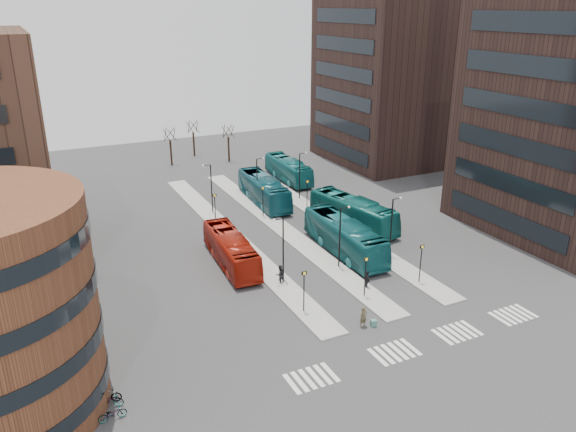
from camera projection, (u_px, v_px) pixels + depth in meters
name	position (u px, v px, depth m)	size (l,w,h in m)	color
ground	(441.00, 378.00, 38.53)	(160.00, 160.00, 0.00)	#2F2F32
island_left	(231.00, 236.00, 62.03)	(2.50, 45.00, 0.15)	#969691
island_mid	(280.00, 227.00, 64.51)	(2.50, 45.00, 0.15)	#969691
island_right	(326.00, 219.00, 66.98)	(2.50, 45.00, 0.15)	#969691
suitcase	(374.00, 323.00, 44.69)	(0.44, 0.35, 0.56)	#1C339B
red_bus	(231.00, 249.00, 54.90)	(2.68, 11.44, 3.19)	#A61C0C
teal_bus_a	(344.00, 237.00, 57.45)	(2.99, 12.77, 3.56)	#13595F
teal_bus_b	(264.00, 190.00, 71.94)	(2.94, 12.56, 3.50)	#135361
teal_bus_c	(353.00, 212.00, 64.31)	(2.92, 12.46, 3.47)	#125E5B
teal_bus_d	(288.00, 169.00, 81.37)	(2.70, 11.54, 3.22)	#15656A
traveller	(363.00, 317.00, 44.41)	(0.65, 0.43, 1.79)	brown
commuter_a	(280.00, 274.00, 51.36)	(0.88, 0.69, 1.81)	black
commuter_b	(367.00, 280.00, 50.46)	(1.00, 0.42, 1.71)	black
commuter_c	(361.00, 267.00, 53.22)	(0.97, 0.56, 1.50)	black
bicycle_near	(112.00, 414.00, 34.55)	(0.61, 1.75, 0.92)	gray
bicycle_mid	(107.00, 396.00, 36.03)	(0.51, 1.80, 1.08)	gray
bicycle_far	(108.00, 400.00, 35.69)	(0.66, 1.89, 0.99)	gray
crosswalk_stripes	(424.00, 343.00, 42.61)	(22.35, 2.40, 0.01)	silver
tower_far	(397.00, 66.00, 88.37)	(20.12, 20.00, 30.00)	black
sign_poles	(306.00, 229.00, 57.64)	(12.45, 22.12, 3.65)	black
lamp_posts	(293.00, 203.00, 61.85)	(14.04, 20.24, 6.12)	black
bare_trees	(198.00, 144.00, 91.26)	(10.97, 8.14, 5.90)	black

